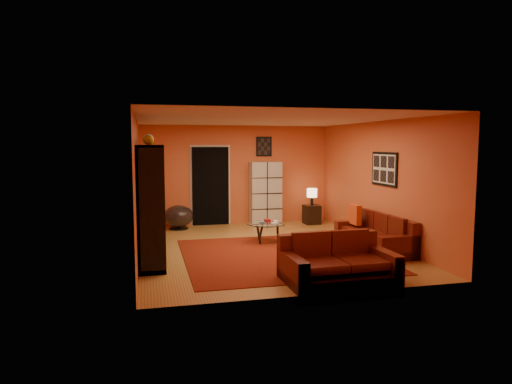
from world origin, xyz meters
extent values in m
plane|color=olive|center=(0.00, 0.00, 0.00)|extent=(6.00, 6.00, 0.00)
plane|color=white|center=(0.00, 0.00, 2.60)|extent=(6.00, 6.00, 0.00)
plane|color=#D4572E|center=(0.00, 3.00, 1.30)|extent=(6.00, 0.00, 6.00)
plane|color=#D4572E|center=(0.00, -3.00, 1.30)|extent=(6.00, 0.00, 6.00)
plane|color=#D4572E|center=(-2.50, 0.00, 1.30)|extent=(0.00, 6.00, 6.00)
plane|color=#D4572E|center=(2.50, 0.00, 1.30)|extent=(0.00, 6.00, 6.00)
cube|color=#5B150A|center=(0.10, -0.70, 0.01)|extent=(3.60, 3.60, 0.01)
cube|color=black|center=(-0.70, 2.96, 1.02)|extent=(0.95, 0.10, 2.04)
cube|color=black|center=(2.48, -0.30, 1.60)|extent=(0.03, 1.00, 0.70)
cube|color=black|center=(0.75, 2.98, 2.05)|extent=(0.42, 0.03, 0.52)
cube|color=black|center=(-2.27, 0.00, 1.05)|extent=(0.45, 3.00, 2.10)
imported|color=black|center=(-2.23, 0.05, 1.01)|extent=(1.02, 0.13, 0.59)
cube|color=#490F09|center=(2.05, -0.72, 0.16)|extent=(0.86, 1.97, 0.32)
cube|color=#490F09|center=(2.36, -0.71, 0.42)|extent=(0.25, 1.94, 0.85)
cube|color=#490F09|center=(2.08, -1.60, 0.31)|extent=(0.80, 0.21, 0.62)
cube|color=#490F09|center=(2.02, 0.16, 0.31)|extent=(0.80, 0.21, 0.62)
cube|color=#490F09|center=(2.03, -1.24, 0.47)|extent=(0.59, 0.53, 0.12)
cube|color=#490F09|center=(2.01, -0.72, 0.47)|extent=(0.59, 0.53, 0.12)
cube|color=#490F09|center=(1.99, -0.19, 0.47)|extent=(0.59, 0.53, 0.12)
cube|color=#490F09|center=(0.51, -2.50, 0.16)|extent=(1.70, 1.04, 0.32)
cube|color=#490F09|center=(0.50, -2.09, 0.42)|extent=(1.68, 0.22, 0.85)
cube|color=#490F09|center=(1.26, -2.48, 0.31)|extent=(0.20, 1.01, 0.62)
cube|color=#490F09|center=(-0.24, -2.52, 0.31)|extent=(0.20, 1.01, 0.62)
cube|color=#490F09|center=(0.84, -2.53, 0.47)|extent=(0.66, 0.80, 0.12)
cube|color=#490F09|center=(0.18, -2.55, 0.47)|extent=(0.66, 0.80, 0.12)
cube|color=#D34117|center=(1.95, -0.06, 0.63)|extent=(0.12, 0.42, 0.42)
cylinder|color=silver|center=(0.15, 0.49, 0.41)|extent=(0.82, 0.82, 0.02)
cylinder|color=black|center=(0.39, 0.40, 0.21)|extent=(0.05, 0.05, 0.39)
cylinder|color=black|center=(0.11, 0.74, 0.21)|extent=(0.05, 0.05, 0.39)
cylinder|color=black|center=(-0.05, 0.33, 0.21)|extent=(0.05, 0.05, 0.39)
cube|color=beige|center=(0.75, 2.80, 0.82)|extent=(0.83, 0.39, 1.65)
cylinder|color=black|center=(-1.57, 2.50, 0.02)|extent=(0.44, 0.44, 0.03)
cylinder|color=black|center=(-1.57, 2.50, 0.10)|extent=(0.06, 0.06, 0.15)
ellipsoid|color=#3F3738|center=(-1.57, 2.50, 0.33)|extent=(0.74, 0.74, 0.55)
cube|color=black|center=(1.93, 2.45, 0.25)|extent=(0.41, 0.41, 0.50)
cylinder|color=black|center=(1.93, 2.45, 0.61)|extent=(0.08, 0.08, 0.21)
cylinder|color=#FFD68C|center=(1.93, 2.45, 0.83)|extent=(0.27, 0.27, 0.23)
camera|label=1|loc=(-2.34, -8.86, 2.11)|focal=32.00mm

